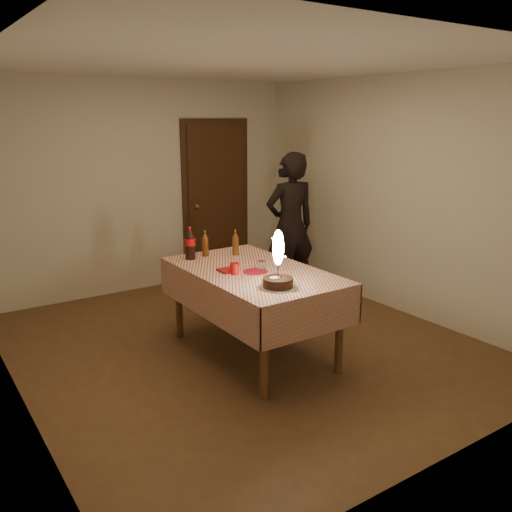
{
  "coord_description": "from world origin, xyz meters",
  "views": [
    {
      "loc": [
        -2.63,
        -4.11,
        2.15
      ],
      "look_at": [
        -0.03,
        -0.26,
        0.95
      ],
      "focal_mm": 38.0,
      "sensor_mm": 36.0,
      "label": 1
    }
  ],
  "objects_px": {
    "birthday_cake": "(278,272)",
    "red_plate": "(255,272)",
    "clear_cup": "(262,266)",
    "amber_bottle_left": "(205,244)",
    "dining_table": "(253,281)",
    "photographer": "(290,226)",
    "red_cup": "(235,269)",
    "amber_bottle_right": "(235,243)",
    "cola_bottle": "(190,244)"
  },
  "relations": [
    {
      "from": "dining_table",
      "to": "clear_cup",
      "type": "relative_size",
      "value": 19.11
    },
    {
      "from": "red_cup",
      "to": "amber_bottle_left",
      "type": "height_order",
      "value": "amber_bottle_left"
    },
    {
      "from": "amber_bottle_right",
      "to": "photographer",
      "type": "relative_size",
      "value": 0.15
    },
    {
      "from": "clear_cup",
      "to": "amber_bottle_right",
      "type": "distance_m",
      "value": 0.64
    },
    {
      "from": "red_cup",
      "to": "amber_bottle_left",
      "type": "xyz_separation_m",
      "value": [
        0.1,
        0.71,
        0.07
      ]
    },
    {
      "from": "birthday_cake",
      "to": "photographer",
      "type": "xyz_separation_m",
      "value": [
        1.42,
        1.69,
        -0.07
      ]
    },
    {
      "from": "dining_table",
      "to": "red_plate",
      "type": "relative_size",
      "value": 7.82
    },
    {
      "from": "red_plate",
      "to": "clear_cup",
      "type": "relative_size",
      "value": 2.44
    },
    {
      "from": "red_cup",
      "to": "photographer",
      "type": "relative_size",
      "value": 0.06
    },
    {
      "from": "red_plate",
      "to": "amber_bottle_left",
      "type": "relative_size",
      "value": 0.86
    },
    {
      "from": "birthday_cake",
      "to": "red_cup",
      "type": "relative_size",
      "value": 4.75
    },
    {
      "from": "birthday_cake",
      "to": "amber_bottle_right",
      "type": "distance_m",
      "value": 1.13
    },
    {
      "from": "red_plate",
      "to": "amber_bottle_right",
      "type": "relative_size",
      "value": 0.86
    },
    {
      "from": "clear_cup",
      "to": "dining_table",
      "type": "bearing_deg",
      "value": 121.64
    },
    {
      "from": "photographer",
      "to": "cola_bottle",
      "type": "bearing_deg",
      "value": -162.75
    },
    {
      "from": "dining_table",
      "to": "cola_bottle",
      "type": "relative_size",
      "value": 5.42
    },
    {
      "from": "clear_cup",
      "to": "photographer",
      "type": "xyz_separation_m",
      "value": [
        1.26,
        1.22,
        0.02
      ]
    },
    {
      "from": "dining_table",
      "to": "amber_bottle_right",
      "type": "xyz_separation_m",
      "value": [
        0.16,
        0.55,
        0.23
      ]
    },
    {
      "from": "birthday_cake",
      "to": "amber_bottle_right",
      "type": "xyz_separation_m",
      "value": [
        0.28,
        1.09,
        -0.01
      ]
    },
    {
      "from": "clear_cup",
      "to": "amber_bottle_left",
      "type": "height_order",
      "value": "amber_bottle_left"
    },
    {
      "from": "clear_cup",
      "to": "cola_bottle",
      "type": "bearing_deg",
      "value": 114.73
    },
    {
      "from": "cola_bottle",
      "to": "photographer",
      "type": "bearing_deg",
      "value": 17.25
    },
    {
      "from": "clear_cup",
      "to": "red_plate",
      "type": "bearing_deg",
      "value": -176.86
    },
    {
      "from": "amber_bottle_right",
      "to": "photographer",
      "type": "xyz_separation_m",
      "value": [
        1.14,
        0.6,
        -0.05
      ]
    },
    {
      "from": "dining_table",
      "to": "photographer",
      "type": "relative_size",
      "value": 0.98
    },
    {
      "from": "clear_cup",
      "to": "amber_bottle_right",
      "type": "relative_size",
      "value": 0.35
    },
    {
      "from": "red_cup",
      "to": "clear_cup",
      "type": "xyz_separation_m",
      "value": [
        0.26,
        -0.04,
        -0.01
      ]
    },
    {
      "from": "dining_table",
      "to": "amber_bottle_left",
      "type": "bearing_deg",
      "value": 99.53
    },
    {
      "from": "birthday_cake",
      "to": "cola_bottle",
      "type": "xyz_separation_m",
      "value": [
        -0.17,
        1.2,
        0.02
      ]
    },
    {
      "from": "clear_cup",
      "to": "cola_bottle",
      "type": "distance_m",
      "value": 0.81
    },
    {
      "from": "cola_bottle",
      "to": "amber_bottle_right",
      "type": "relative_size",
      "value": 1.25
    },
    {
      "from": "red_plate",
      "to": "red_cup",
      "type": "xyz_separation_m",
      "value": [
        -0.19,
        0.05,
        0.05
      ]
    },
    {
      "from": "red_plate",
      "to": "cola_bottle",
      "type": "height_order",
      "value": "cola_bottle"
    },
    {
      "from": "dining_table",
      "to": "cola_bottle",
      "type": "xyz_separation_m",
      "value": [
        -0.29,
        0.65,
        0.26
      ]
    },
    {
      "from": "amber_bottle_left",
      "to": "photographer",
      "type": "height_order",
      "value": "photographer"
    },
    {
      "from": "birthday_cake",
      "to": "red_cup",
      "type": "height_order",
      "value": "birthday_cake"
    },
    {
      "from": "birthday_cake",
      "to": "red_plate",
      "type": "height_order",
      "value": "birthday_cake"
    },
    {
      "from": "cola_bottle",
      "to": "clear_cup",
      "type": "bearing_deg",
      "value": -65.27
    },
    {
      "from": "dining_table",
      "to": "red_cup",
      "type": "distance_m",
      "value": 0.27
    },
    {
      "from": "dining_table",
      "to": "red_plate",
      "type": "height_order",
      "value": "red_plate"
    },
    {
      "from": "amber_bottle_left",
      "to": "amber_bottle_right",
      "type": "distance_m",
      "value": 0.3
    },
    {
      "from": "birthday_cake",
      "to": "photographer",
      "type": "height_order",
      "value": "photographer"
    },
    {
      "from": "red_cup",
      "to": "amber_bottle_right",
      "type": "distance_m",
      "value": 0.69
    },
    {
      "from": "dining_table",
      "to": "red_plate",
      "type": "bearing_deg",
      "value": -108.23
    },
    {
      "from": "red_plate",
      "to": "photographer",
      "type": "bearing_deg",
      "value": 42.65
    },
    {
      "from": "cola_bottle",
      "to": "red_cup",
      "type": "bearing_deg",
      "value": -83.46
    },
    {
      "from": "red_plate",
      "to": "red_cup",
      "type": "relative_size",
      "value": 2.2
    },
    {
      "from": "birthday_cake",
      "to": "clear_cup",
      "type": "xyz_separation_m",
      "value": [
        0.17,
        0.47,
        -0.09
      ]
    },
    {
      "from": "red_plate",
      "to": "amber_bottle_right",
      "type": "height_order",
      "value": "amber_bottle_right"
    },
    {
      "from": "amber_bottle_left",
      "to": "red_plate",
      "type": "bearing_deg",
      "value": -83.29
    }
  ]
}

